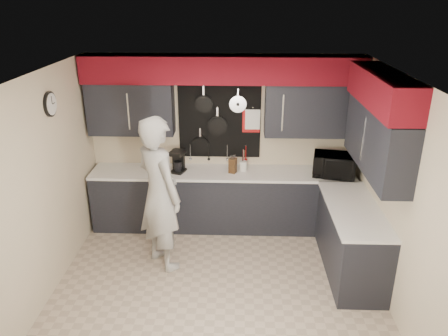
{
  "coord_description": "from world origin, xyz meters",
  "views": [
    {
      "loc": [
        0.24,
        -4.54,
        3.41
      ],
      "look_at": [
        0.06,
        0.5,
        1.36
      ],
      "focal_mm": 35.0,
      "sensor_mm": 36.0,
      "label": 1
    }
  ],
  "objects_px": {
    "person": "(159,194)",
    "coffee_maker": "(178,160)",
    "knife_block": "(233,166)",
    "microwave": "(334,165)",
    "utensil_crock": "(243,166)"
  },
  "relations": [
    {
      "from": "knife_block",
      "to": "coffee_maker",
      "type": "height_order",
      "value": "coffee_maker"
    },
    {
      "from": "coffee_maker",
      "to": "person",
      "type": "distance_m",
      "value": 1.02
    },
    {
      "from": "knife_block",
      "to": "person",
      "type": "distance_m",
      "value": 1.34
    },
    {
      "from": "utensil_crock",
      "to": "person",
      "type": "xyz_separation_m",
      "value": [
        -1.07,
        -1.08,
        0.03
      ]
    },
    {
      "from": "coffee_maker",
      "to": "person",
      "type": "relative_size",
      "value": 0.16
    },
    {
      "from": "microwave",
      "to": "utensil_crock",
      "type": "bearing_deg",
      "value": -175.51
    },
    {
      "from": "knife_block",
      "to": "utensil_crock",
      "type": "bearing_deg",
      "value": 49.68
    },
    {
      "from": "microwave",
      "to": "knife_block",
      "type": "xyz_separation_m",
      "value": [
        -1.46,
        0.05,
        -0.05
      ]
    },
    {
      "from": "knife_block",
      "to": "microwave",
      "type": "bearing_deg",
      "value": 17.24
    },
    {
      "from": "knife_block",
      "to": "coffee_maker",
      "type": "xyz_separation_m",
      "value": [
        -0.81,
        0.03,
        0.06
      ]
    },
    {
      "from": "utensil_crock",
      "to": "person",
      "type": "relative_size",
      "value": 0.07
    },
    {
      "from": "utensil_crock",
      "to": "person",
      "type": "bearing_deg",
      "value": -134.76
    },
    {
      "from": "coffee_maker",
      "to": "knife_block",
      "type": "bearing_deg",
      "value": 16.57
    },
    {
      "from": "knife_block",
      "to": "coffee_maker",
      "type": "distance_m",
      "value": 0.81
    },
    {
      "from": "person",
      "to": "coffee_maker",
      "type": "bearing_deg",
      "value": -49.0
    }
  ]
}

